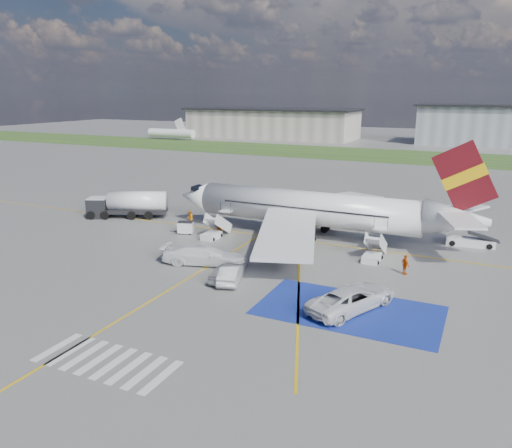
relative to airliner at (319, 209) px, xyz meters
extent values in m
plane|color=#60605E|center=(-1.51, -14.00, -3.39)|extent=(400.00, 400.00, 0.00)
cube|color=#2D4C1E|center=(-1.51, 81.00, -3.39)|extent=(400.00, 30.00, 0.01)
cube|color=gold|center=(-1.51, -2.00, -3.39)|extent=(120.00, 0.20, 0.01)
cube|color=gold|center=(-6.51, -24.00, -3.39)|extent=(0.20, 60.00, 0.01)
cube|color=gold|center=(-1.51, -2.00, -3.39)|extent=(20.71, 56.45, 0.01)
cube|color=navy|center=(8.49, -18.00, -3.39)|extent=(14.00, 8.00, 0.01)
cube|color=silver|center=(-7.51, -32.00, -3.39)|extent=(0.60, 4.00, 0.01)
cube|color=silver|center=(-6.31, -32.00, -3.39)|extent=(0.60, 4.00, 0.01)
cube|color=silver|center=(-5.11, -32.00, -3.39)|extent=(0.60, 4.00, 0.01)
cube|color=silver|center=(-3.91, -32.00, -3.39)|extent=(0.60, 4.00, 0.01)
cube|color=silver|center=(-2.71, -32.00, -3.39)|extent=(0.60, 4.00, 0.01)
cube|color=silver|center=(-1.51, -32.00, -3.39)|extent=(0.60, 4.00, 0.01)
cube|color=silver|center=(-0.31, -32.00, -3.39)|extent=(0.60, 4.00, 0.01)
cube|color=silver|center=(0.89, -32.00, -3.39)|extent=(0.60, 4.00, 0.01)
cube|color=gray|center=(-56.51, 116.00, 1.61)|extent=(60.00, 22.00, 10.00)
cube|color=gray|center=(18.49, 121.00, 2.61)|extent=(48.00, 18.00, 12.00)
cylinder|color=silver|center=(-1.51, 0.00, 0.01)|extent=(26.00, 3.90, 3.90)
cone|color=silver|center=(-16.51, 0.00, 0.01)|extent=(4.00, 3.90, 3.90)
cube|color=black|center=(-15.91, 0.00, 1.06)|extent=(1.67, 1.90, 0.82)
cone|color=silver|center=(14.69, 0.00, 0.41)|extent=(6.50, 3.90, 3.90)
cube|color=silver|center=(-0.51, -8.50, -0.59)|extent=(9.86, 15.95, 1.40)
cube|color=silver|center=(-0.51, 8.50, -0.59)|extent=(9.86, 15.95, 1.40)
cylinder|color=#38383A|center=(-1.51, -5.60, -1.99)|extent=(3.40, 2.10, 2.10)
cylinder|color=#38383A|center=(-1.51, 5.60, -1.99)|extent=(3.40, 2.10, 2.10)
cube|color=#5B0F15|center=(14.99, 0.00, 4.81)|extent=(6.62, 0.30, 7.45)
cube|color=yellow|center=(14.99, 0.00, 4.81)|extent=(4.36, 0.40, 3.08)
cube|color=silver|center=(15.29, -3.20, 1.11)|extent=(4.73, 5.95, 0.49)
cube|color=silver|center=(15.29, 3.20, 1.11)|extent=(4.73, 5.95, 0.49)
cube|color=black|center=(-1.51, -1.96, 0.36)|extent=(19.50, 0.04, 0.18)
cube|color=black|center=(-1.51, 1.96, 0.36)|extent=(19.50, 0.04, 0.18)
cube|color=silver|center=(-11.01, -4.15, -1.94)|extent=(1.40, 3.73, 2.32)
cube|color=silver|center=(-11.01, -2.25, -0.89)|extent=(1.40, 1.00, 0.12)
cylinder|color=black|center=(-11.71, -2.25, -0.34)|extent=(0.06, 0.06, 1.10)
cylinder|color=black|center=(-10.31, -2.25, -0.34)|extent=(0.06, 0.06, 1.10)
cube|color=silver|center=(-11.01, -5.75, -3.04)|extent=(1.60, 2.40, 0.70)
cube|color=silver|center=(7.49, -4.15, -1.94)|extent=(1.40, 3.73, 2.32)
cube|color=silver|center=(7.49, -2.25, -0.89)|extent=(1.40, 1.00, 0.12)
cylinder|color=black|center=(6.79, -2.25, -0.34)|extent=(0.06, 0.06, 1.10)
cylinder|color=black|center=(8.19, -2.25, -0.34)|extent=(0.06, 0.06, 1.10)
cube|color=silver|center=(7.49, -5.75, -3.04)|extent=(1.60, 2.40, 0.70)
cube|color=black|center=(-29.87, -3.41, -2.09)|extent=(3.44, 3.44, 2.60)
cylinder|color=silver|center=(-25.04, -1.20, -1.13)|extent=(8.06, 5.56, 2.60)
cube|color=black|center=(-25.04, -1.20, -2.43)|extent=(8.06, 5.56, 0.56)
cube|color=silver|center=(-14.85, -5.20, -2.63)|extent=(2.03, 1.56, 1.25)
cube|color=black|center=(-14.85, -5.20, -1.96)|extent=(1.92, 1.45, 0.11)
cube|color=silver|center=(16.12, 4.17, -2.98)|extent=(5.15, 2.17, 0.83)
cube|color=black|center=(17.36, 4.30, -2.25)|extent=(3.38, 1.58, 0.93)
imported|color=#A5A7AC|center=(-3.12, -16.45, -2.58)|extent=(2.24, 4.87, 1.62)
imported|color=#A5A7AC|center=(-2.61, -16.62, -2.60)|extent=(3.01, 5.11, 1.59)
imported|color=silver|center=(8.64, -17.64, -2.19)|extent=(5.37, 7.07, 2.41)
imported|color=white|center=(-7.17, -13.58, -2.15)|extent=(6.78, 4.18, 2.48)
imported|color=#DB610B|center=(-11.38, -3.09, -2.52)|extent=(0.68, 0.50, 1.74)
imported|color=orange|center=(-16.44, -1.75, -2.43)|extent=(1.16, 1.18, 1.92)
imported|color=#DD570B|center=(11.09, -8.06, -2.45)|extent=(1.09, 1.13, 1.89)
camera|label=1|loc=(17.26, -53.36, 13.08)|focal=35.00mm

